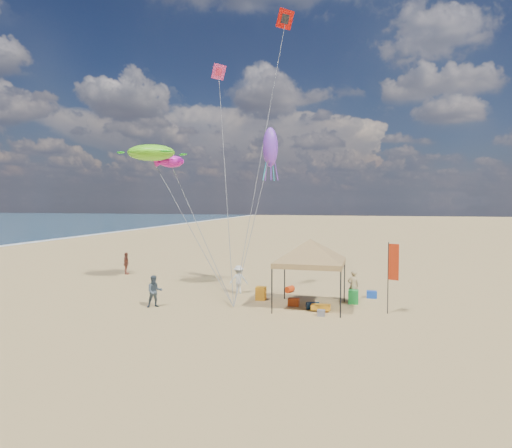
% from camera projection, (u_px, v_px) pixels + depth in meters
% --- Properties ---
extents(ground, '(280.00, 280.00, 0.00)m').
position_uv_depth(ground, '(241.00, 311.00, 20.82)').
color(ground, tan).
rests_on(ground, ground).
extents(canopy_tent, '(6.35, 6.35, 3.92)m').
position_uv_depth(canopy_tent, '(310.00, 241.00, 21.39)').
color(canopy_tent, black).
rests_on(canopy_tent, ground).
extents(feather_flag, '(0.48, 0.21, 3.34)m').
position_uv_depth(feather_flag, '(392.00, 267.00, 20.17)').
color(feather_flag, black).
rests_on(feather_flag, ground).
extents(cooler_red, '(0.54, 0.38, 0.38)m').
position_uv_depth(cooler_red, '(294.00, 302.00, 21.88)').
color(cooler_red, '#B0390E').
rests_on(cooler_red, ground).
extents(cooler_blue, '(0.54, 0.38, 0.38)m').
position_uv_depth(cooler_blue, '(372.00, 295.00, 23.67)').
color(cooler_blue, '#1540AD').
rests_on(cooler_blue, ground).
extents(bag_navy, '(0.69, 0.54, 0.36)m').
position_uv_depth(bag_navy, '(313.00, 306.00, 21.21)').
color(bag_navy, '#0E243D').
rests_on(bag_navy, ground).
extents(bag_orange, '(0.54, 0.69, 0.36)m').
position_uv_depth(bag_orange, '(290.00, 289.00, 25.16)').
color(bag_orange, red).
rests_on(bag_orange, ground).
extents(chair_green, '(0.50, 0.50, 0.70)m').
position_uv_depth(chair_green, '(353.00, 297.00, 22.37)').
color(chair_green, '#17812D').
rests_on(chair_green, ground).
extents(chair_yellow, '(0.50, 0.50, 0.70)m').
position_uv_depth(chair_yellow, '(261.00, 293.00, 23.22)').
color(chair_yellow, orange).
rests_on(chair_yellow, ground).
extents(crate_grey, '(0.34, 0.30, 0.28)m').
position_uv_depth(crate_grey, '(321.00, 313.00, 19.96)').
color(crate_grey, slate).
rests_on(crate_grey, ground).
extents(beach_cart, '(0.90, 0.50, 0.24)m').
position_uv_depth(beach_cart, '(321.00, 307.00, 20.81)').
color(beach_cart, orange).
rests_on(beach_cart, ground).
extents(person_near_a, '(0.70, 0.58, 1.64)m').
position_uv_depth(person_near_a, '(353.00, 286.00, 22.79)').
color(person_near_a, '#9E855A').
rests_on(person_near_a, ground).
extents(person_near_b, '(0.97, 0.93, 1.58)m').
position_uv_depth(person_near_b, '(155.00, 291.00, 21.59)').
color(person_near_b, '#3D4A53').
rests_on(person_near_b, ground).
extents(person_near_c, '(1.13, 0.80, 1.59)m').
position_uv_depth(person_near_c, '(239.00, 279.00, 24.82)').
color(person_near_c, beige).
rests_on(person_near_c, ground).
extents(person_far_a, '(0.65, 1.00, 1.58)m').
position_uv_depth(person_far_a, '(126.00, 263.00, 31.29)').
color(person_far_a, '#9E543D').
rests_on(person_far_a, ground).
extents(turtle_kite, '(2.98, 2.43, 0.96)m').
position_uv_depth(turtle_kite, '(151.00, 153.00, 26.01)').
color(turtle_kite, '#60D51C').
rests_on(turtle_kite, ground).
extents(fish_kite, '(1.64, 0.83, 0.73)m').
position_uv_depth(fish_kite, '(172.00, 162.00, 27.23)').
color(fish_kite, '#DC17BF').
rests_on(fish_kite, ground).
extents(squid_kite, '(1.11, 1.11, 2.27)m').
position_uv_depth(squid_kite, '(270.00, 147.00, 25.29)').
color(squid_kite, purple).
rests_on(squid_kite, ground).
extents(stunt_kite_pink, '(1.00, 1.11, 0.95)m').
position_uv_depth(stunt_kite_pink, '(219.00, 72.00, 31.20)').
color(stunt_kite_pink, '#D93171').
rests_on(stunt_kite_pink, ground).
extents(stunt_kite_red, '(1.19, 1.22, 1.08)m').
position_uv_depth(stunt_kite_red, '(285.00, 19.00, 28.74)').
color(stunt_kite_red, red).
rests_on(stunt_kite_red, ground).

